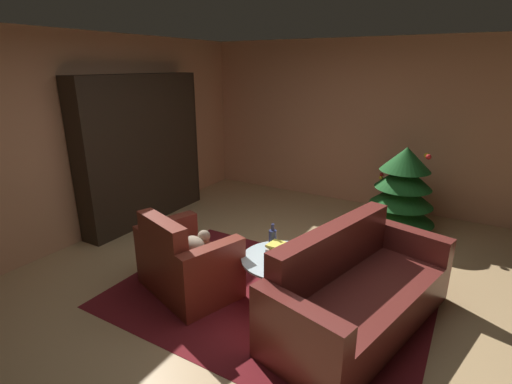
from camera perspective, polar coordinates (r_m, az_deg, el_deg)
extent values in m
plane|color=tan|center=(4.02, 1.47, -14.60)|extent=(7.45, 7.45, 0.00)
cube|color=tan|center=(6.36, 15.56, 9.73)|extent=(5.43, 0.06, 2.59)
cube|color=tan|center=(5.29, -24.98, 7.02)|extent=(0.06, 6.33, 2.59)
cube|color=maroon|center=(3.92, 1.63, -15.55)|extent=(2.98, 2.09, 0.01)
cube|color=black|center=(5.58, -15.58, 5.88)|extent=(0.03, 2.05, 2.08)
cube|color=black|center=(6.40, -10.05, 7.85)|extent=(0.33, 0.02, 2.08)
cube|color=black|center=(5.07, -24.93, 3.59)|extent=(0.33, 0.03, 2.08)
cube|color=black|center=(5.98, -15.75, -3.63)|extent=(0.30, 2.00, 0.03)
cube|color=black|center=(5.84, -16.10, 0.11)|extent=(0.30, 2.00, 0.03)
cube|color=black|center=(5.73, -16.46, 4.01)|extent=(0.30, 2.00, 0.02)
cube|color=black|center=(5.65, -16.84, 8.05)|extent=(0.30, 2.00, 0.02)
cube|color=black|center=(5.59, -17.24, 12.19)|extent=(0.30, 2.00, 0.02)
cube|color=black|center=(5.57, -17.65, 16.38)|extent=(0.30, 2.00, 0.03)
cube|color=black|center=(5.83, -17.20, 3.48)|extent=(0.05, 1.05, 0.66)
cube|color=black|center=(5.81, -17.03, 3.45)|extent=(0.03, 1.08, 0.69)
cube|color=#503620|center=(6.61, -10.31, 0.42)|extent=(0.20, 0.04, 0.30)
cube|color=gold|center=(6.57, -10.46, -0.07)|extent=(0.23, 0.05, 0.22)
cube|color=teal|center=(6.53, -10.74, 0.18)|extent=(0.23, 0.03, 0.31)
cube|color=#4F3D24|center=(6.50, -10.93, 0.03)|extent=(0.24, 0.04, 0.29)
cube|color=#B22E1A|center=(6.48, -11.36, 0.21)|extent=(0.19, 0.03, 0.35)
cube|color=#0A6F91|center=(6.44, -11.41, -0.10)|extent=(0.24, 0.03, 0.31)
cube|color=#B6A58C|center=(6.33, -11.11, 11.15)|extent=(0.19, 0.03, 0.32)
cube|color=teal|center=(6.28, -11.16, 10.93)|extent=(0.24, 0.04, 0.29)
cube|color=gold|center=(6.27, -11.67, 10.84)|extent=(0.18, 0.04, 0.28)
cube|color=red|center=(6.24, -12.04, 10.55)|extent=(0.16, 0.05, 0.23)
cube|color=#0B6688|center=(6.18, -12.18, 10.84)|extent=(0.22, 0.04, 0.31)
cube|color=#A59A8B|center=(6.17, -12.71, 10.35)|extent=(0.15, 0.04, 0.21)
cube|color=#A5AE96|center=(6.12, -12.88, 10.66)|extent=(0.18, 0.03, 0.30)
cube|color=#2F7B31|center=(6.29, -11.04, 15.00)|extent=(0.24, 0.04, 0.35)
cube|color=#BA2831|center=(6.28, -11.67, 14.77)|extent=(0.15, 0.05, 0.31)
cube|color=navy|center=(6.23, -11.83, 14.74)|extent=(0.20, 0.05, 0.31)
cube|color=#432727|center=(6.18, -12.17, 14.84)|extent=(0.20, 0.05, 0.34)
cube|color=#126886|center=(6.16, -12.53, 14.43)|extent=(0.18, 0.04, 0.27)
cube|color=red|center=(6.12, -12.73, 14.67)|extent=(0.20, 0.03, 0.32)
cube|color=maroon|center=(4.01, -9.91, -11.73)|extent=(0.87, 0.87, 0.39)
cube|color=maroon|center=(3.70, -13.81, -7.27)|extent=(0.71, 0.36, 0.46)
cube|color=maroon|center=(3.64, -6.47, -12.61)|extent=(0.35, 0.69, 0.64)
cube|color=maroon|center=(4.27, -12.99, -8.01)|extent=(0.35, 0.69, 0.64)
ellipsoid|color=gray|center=(3.90, -9.22, -7.85)|extent=(0.32, 0.26, 0.18)
sphere|color=gray|center=(3.94, -7.79, -6.59)|extent=(0.13, 0.13, 0.13)
cube|color=maroon|center=(3.59, 15.36, -16.07)|extent=(1.19, 1.76, 0.39)
cube|color=maroon|center=(3.52, 11.43, -8.47)|extent=(0.58, 1.60, 0.47)
cube|color=maroon|center=(2.92, 6.21, -21.54)|extent=(0.83, 0.36, 0.65)
cube|color=maroon|center=(4.23, 21.59, -9.18)|extent=(0.83, 0.36, 0.65)
cylinder|color=black|center=(3.71, 6.78, -13.86)|extent=(0.04, 0.04, 0.43)
cylinder|color=black|center=(3.98, 3.91, -11.39)|extent=(0.04, 0.04, 0.43)
cylinder|color=black|center=(3.70, 1.00, -13.90)|extent=(0.04, 0.04, 0.43)
cylinder|color=silver|center=(3.68, 3.89, -10.01)|extent=(0.78, 0.78, 0.02)
cube|color=#417947|center=(3.72, 3.36, -9.34)|extent=(0.15, 0.12, 0.02)
cube|color=gold|center=(3.71, 3.35, -9.08)|extent=(0.16, 0.17, 0.02)
cube|color=gray|center=(3.69, 3.16, -8.92)|extent=(0.16, 0.12, 0.02)
cube|color=#A18A7E|center=(3.68, 3.40, -8.62)|extent=(0.20, 0.17, 0.03)
cube|color=#D8BC55|center=(3.67, 3.24, -8.23)|extent=(0.23, 0.13, 0.02)
cube|color=gold|center=(3.66, 3.17, -7.89)|extent=(0.15, 0.17, 0.02)
cylinder|color=navy|center=(3.80, 2.51, -7.15)|extent=(0.08, 0.08, 0.20)
cylinder|color=navy|center=(3.75, 2.54, -5.29)|extent=(0.03, 0.03, 0.07)
cylinder|color=brown|center=(5.68, 20.45, -4.67)|extent=(0.08, 0.08, 0.14)
cone|color=#19511D|center=(5.60, 20.71, -2.50)|extent=(0.92, 0.92, 0.32)
cone|color=#19511D|center=(5.52, 20.99, -0.18)|extent=(0.83, 0.83, 0.32)
cone|color=#19511D|center=(5.46, 21.27, 2.20)|extent=(0.74, 0.74, 0.32)
cone|color=#19511D|center=(5.40, 21.57, 4.63)|extent=(0.66, 0.66, 0.32)
sphere|color=red|center=(5.55, 18.29, 2.49)|extent=(0.05, 0.05, 0.05)
sphere|color=blue|center=(5.85, 21.23, 0.85)|extent=(0.06, 0.06, 0.06)
sphere|color=yellow|center=(5.55, 18.19, 2.04)|extent=(0.05, 0.05, 0.05)
sphere|color=red|center=(5.40, 24.42, 4.80)|extent=(0.07, 0.07, 0.07)
sphere|color=red|center=(5.69, 18.16, 0.85)|extent=(0.08, 0.08, 0.08)
sphere|color=red|center=(5.78, 23.13, 0.77)|extent=(0.06, 0.06, 0.06)
sphere|color=yellow|center=(5.50, 24.18, 5.00)|extent=(0.07, 0.07, 0.07)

